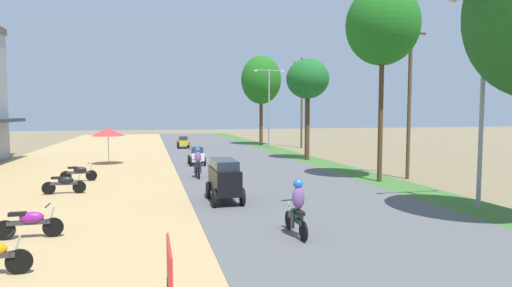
# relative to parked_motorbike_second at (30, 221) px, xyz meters

# --- Properties ---
(parked_motorbike_second) EXTENTS (1.80, 0.54, 0.94)m
(parked_motorbike_second) POSITION_rel_parked_motorbike_second_xyz_m (0.00, 0.00, 0.00)
(parked_motorbike_second) COLOR black
(parked_motorbike_second) RESTS_ON dirt_shoulder
(parked_motorbike_third) EXTENTS (1.80, 0.54, 0.94)m
(parked_motorbike_third) POSITION_rel_parked_motorbike_second_xyz_m (-0.34, 6.79, 0.00)
(parked_motorbike_third) COLOR black
(parked_motorbike_third) RESTS_ON dirt_shoulder
(parked_motorbike_fourth) EXTENTS (1.80, 0.54, 0.94)m
(parked_motorbike_fourth) POSITION_rel_parked_motorbike_second_xyz_m (-0.28, 10.28, 0.00)
(parked_motorbike_fourth) COLOR black
(parked_motorbike_fourth) RESTS_ON dirt_shoulder
(street_signboard) EXTENTS (0.06, 1.30, 1.50)m
(street_signboard) POSITION_rel_parked_motorbike_second_xyz_m (3.57, -6.29, 0.55)
(street_signboard) COLOR #262628
(street_signboard) RESTS_ON dirt_shoulder
(vendor_umbrella) EXTENTS (2.20, 2.20, 2.52)m
(vendor_umbrella) POSITION_rel_parked_motorbike_second_xyz_m (0.53, 17.42, 1.75)
(vendor_umbrella) COLOR #99999E
(vendor_umbrella) RESTS_ON dirt_shoulder
(median_tree_second) EXTENTS (3.68, 3.68, 10.01)m
(median_tree_second) POSITION_rel_parked_motorbike_second_xyz_m (14.80, 6.40, 7.45)
(median_tree_second) COLOR #4C351E
(median_tree_second) RESTS_ON median_strip
(median_tree_third) EXTENTS (3.21, 3.21, 7.59)m
(median_tree_third) POSITION_rel_parked_motorbike_second_xyz_m (14.84, 16.77, 5.53)
(median_tree_third) COLOR #4C351E
(median_tree_third) RESTS_ON median_strip
(median_tree_fourth) EXTENTS (4.39, 4.39, 9.83)m
(median_tree_fourth) POSITION_rel_parked_motorbike_second_xyz_m (15.27, 31.81, 6.66)
(median_tree_fourth) COLOR #4C351E
(median_tree_fourth) RESTS_ON median_strip
(streetlamp_near) EXTENTS (3.16, 0.20, 7.71)m
(streetlamp_near) POSITION_rel_parked_motorbike_second_xyz_m (15.13, 0.06, 3.96)
(streetlamp_near) COLOR gray
(streetlamp_near) RESTS_ON median_strip
(streetlamp_mid) EXTENTS (3.16, 0.20, 8.01)m
(streetlamp_mid) POSITION_rel_parked_motorbike_second_xyz_m (15.13, 28.18, 4.11)
(streetlamp_mid) COLOR gray
(streetlamp_mid) RESTS_ON median_strip
(utility_pole_near) EXTENTS (1.80, 0.20, 9.21)m
(utility_pole_near) POSITION_rel_parked_motorbike_second_xyz_m (18.42, 27.51, 4.24)
(utility_pole_near) COLOR brown
(utility_pole_near) RESTS_ON ground
(utility_pole_far) EXTENTS (1.80, 0.20, 8.36)m
(utility_pole_far) POSITION_rel_parked_motorbike_second_xyz_m (16.92, 7.07, 3.81)
(utility_pole_far) COLOR brown
(utility_pole_far) RESTS_ON ground
(car_van_black) EXTENTS (1.19, 2.41, 1.67)m
(car_van_black) POSITION_rel_parked_motorbike_second_xyz_m (6.14, 3.43, 0.47)
(car_van_black) COLOR black
(car_van_black) RESTS_ON road_strip
(car_hatchback_white) EXTENTS (1.04, 2.00, 1.23)m
(car_hatchback_white) POSITION_rel_parked_motorbike_second_xyz_m (6.37, 15.60, 0.19)
(car_hatchback_white) COLOR silver
(car_hatchback_white) RESTS_ON road_strip
(car_sedan_yellow) EXTENTS (1.10, 2.26, 1.19)m
(car_sedan_yellow) POSITION_rel_parked_motorbike_second_xyz_m (6.53, 29.68, 0.19)
(car_sedan_yellow) COLOR gold
(car_sedan_yellow) RESTS_ON road_strip
(motorbike_foreground_rider) EXTENTS (0.54, 1.80, 1.66)m
(motorbike_foreground_rider) POSITION_rel_parked_motorbike_second_xyz_m (7.34, -1.65, 0.30)
(motorbike_foreground_rider) COLOR black
(motorbike_foreground_rider) RESTS_ON road_strip
(motorbike_ahead_second) EXTENTS (0.54, 1.80, 1.66)m
(motorbike_ahead_second) POSITION_rel_parked_motorbike_second_xyz_m (5.81, 9.90, 0.30)
(motorbike_ahead_second) COLOR black
(motorbike_ahead_second) RESTS_ON road_strip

